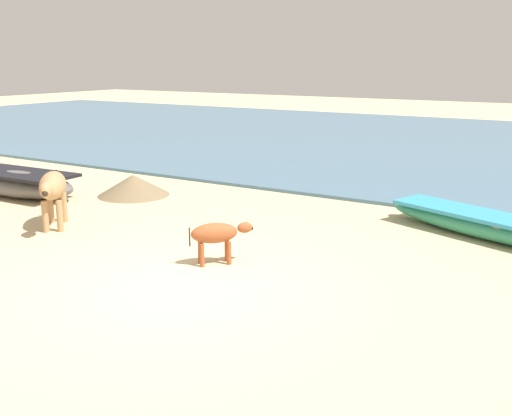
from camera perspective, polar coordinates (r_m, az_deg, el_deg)
ground at (r=8.57m, az=-6.98°, el=-7.46°), size 80.00×80.00×0.00m
sea_water at (r=23.06m, az=18.60°, el=5.60°), size 60.00×20.00×0.08m
fishing_boat_1 at (r=14.97m, az=-21.47°, el=2.23°), size 3.25×1.30×0.78m
fishing_boat_3 at (r=11.46m, az=21.29°, el=-1.57°), size 4.23×2.24×0.62m
cow_adult_tan at (r=11.85m, az=-18.71°, el=1.78°), size 1.30×1.39×1.06m
calf_far_rust at (r=9.32m, az=-3.75°, el=-2.52°), size 0.83×0.85×0.66m
debris_pile_1 at (r=14.33m, az=-11.55°, el=2.14°), size 2.12×2.12×0.49m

